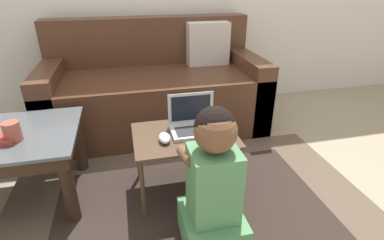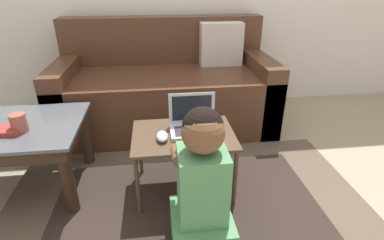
% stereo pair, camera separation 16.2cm
% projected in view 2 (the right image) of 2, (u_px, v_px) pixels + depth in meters
% --- Properties ---
extents(ground_plane, '(16.00, 16.00, 0.00)m').
position_uv_depth(ground_plane, '(204.00, 194.00, 1.81)').
color(ground_plane, gray).
extents(area_rug, '(2.09, 1.41, 0.01)m').
position_uv_depth(area_rug, '(188.00, 213.00, 1.67)').
color(area_rug, brown).
rests_on(area_rug, ground_plane).
extents(couch, '(1.75, 0.84, 0.88)m').
position_uv_depth(couch, '(167.00, 89.00, 2.57)').
color(couch, '#4C2D1E').
rests_on(couch, ground_plane).
extents(coffee_table, '(0.90, 0.60, 0.44)m').
position_uv_depth(coffee_table, '(2.00, 137.00, 1.71)').
color(coffee_table, '#4C5156').
rests_on(coffee_table, ground_plane).
extents(laptop_desk, '(0.58, 0.42, 0.39)m').
position_uv_depth(laptop_desk, '(184.00, 140.00, 1.72)').
color(laptop_desk, '#4C3828').
rests_on(laptop_desk, ground_plane).
extents(laptop, '(0.27, 0.19, 0.20)m').
position_uv_depth(laptop, '(193.00, 125.00, 1.72)').
color(laptop, '#B7BCC6').
rests_on(laptop, laptop_desk).
extents(computer_mouse, '(0.06, 0.11, 0.04)m').
position_uv_depth(computer_mouse, '(162.00, 136.00, 1.63)').
color(computer_mouse, silver).
rests_on(computer_mouse, laptop_desk).
extents(person_seated, '(0.28, 0.38, 0.73)m').
position_uv_depth(person_seated, '(202.00, 190.00, 1.34)').
color(person_seated, '#518E5B').
rests_on(person_seated, ground_plane).
extents(cup_on_table, '(0.08, 0.08, 0.10)m').
position_uv_depth(cup_on_table, '(19.00, 123.00, 1.60)').
color(cup_on_table, '#994C3D').
rests_on(cup_on_table, coffee_table).
extents(book_on_table, '(0.19, 0.12, 0.03)m').
position_uv_depth(book_on_table, '(2.00, 131.00, 1.60)').
color(book_on_table, '#99332D').
rests_on(book_on_table, coffee_table).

